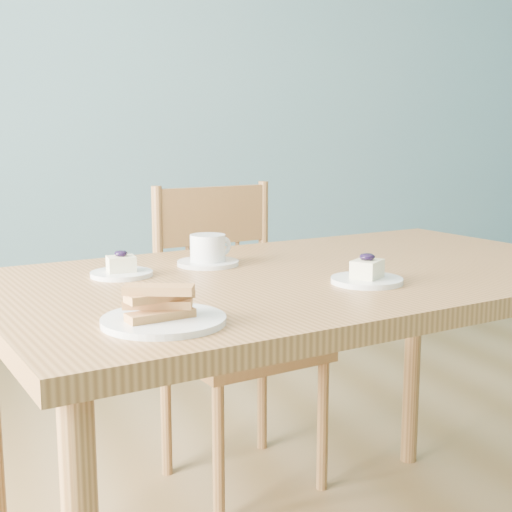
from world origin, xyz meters
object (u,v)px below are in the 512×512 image
Objects in this scene: cheesecake_plate_far at (121,270)px; coffee_cup at (208,252)px; dining_chair at (235,333)px; dining_table at (311,304)px; cheesecake_plate_near at (367,276)px; biscotti_plate at (163,312)px.

coffee_cup is (0.23, 0.05, 0.02)m from cheesecake_plate_far.
dining_chair is at bearing 47.29° from coffee_cup.
dining_table is at bearing -53.31° from coffee_cup.
dining_chair is 0.75m from cheesecake_plate_far.
dining_chair is 0.60m from coffee_cup.
cheesecake_plate_near is 0.73× the size of biscotti_plate.
biscotti_plate is (-0.46, -0.33, 0.10)m from dining_table.
biscotti_plate reaches higher than cheesecake_plate_near.
biscotti_plate is at bearing -130.92° from coffee_cup.
coffee_cup is at bearing 132.22° from dining_table.
dining_chair is at bearing 91.34° from cheesecake_plate_near.
dining_chair reaches higher than dining_table.
cheesecake_plate_near is 0.53m from biscotti_plate.
cheesecake_plate_far is at bearing 156.87° from dining_table.
dining_table is 0.46m from cheesecake_plate_far.
dining_chair is 0.84m from cheesecake_plate_near.
biscotti_plate is (-0.02, -0.44, 0.01)m from cheesecake_plate_far.
cheesecake_plate_near is 0.57m from cheesecake_plate_far.
cheesecake_plate_near is (0.02, -0.77, 0.34)m from dining_chair.
coffee_cup reaches higher than biscotti_plate.
cheesecake_plate_far is at bearing -143.48° from dining_chair.
dining_chair reaches higher than coffee_cup.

